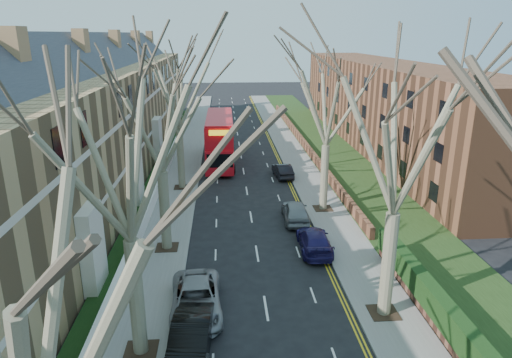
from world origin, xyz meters
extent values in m
cube|color=slate|center=(-6.00, 39.00, 0.06)|extent=(3.00, 102.00, 0.12)
cube|color=slate|center=(6.00, 39.00, 0.06)|extent=(3.00, 102.00, 0.12)
cube|color=#9B784F|center=(-13.80, 31.00, 5.00)|extent=(9.00, 78.00, 10.00)
cube|color=#2F3039|center=(-13.80, 31.00, 11.00)|extent=(4.67, 78.00, 4.67)
cube|color=silver|center=(-9.35, 31.00, 3.50)|extent=(0.12, 78.00, 0.35)
cube|color=silver|center=(-9.35, 31.00, 7.00)|extent=(0.12, 78.00, 0.35)
cube|color=brown|center=(17.50, 43.00, 5.00)|extent=(8.00, 54.00, 10.00)
cube|color=brown|center=(7.70, 43.00, 0.57)|extent=(0.35, 54.00, 0.90)
cube|color=white|center=(-7.65, 31.00, 0.62)|extent=(0.30, 78.00, 1.00)
cube|color=#1D3111|center=(10.50, 39.00, 0.15)|extent=(6.00, 102.00, 0.06)
cylinder|color=#6F684F|center=(-5.70, 6.00, 2.75)|extent=(0.64, 0.64, 5.25)
cube|color=#2D2116|center=(-5.70, 6.00, 0.14)|extent=(1.40, 1.40, 0.05)
cylinder|color=#6F684F|center=(-5.70, 16.00, 2.66)|extent=(0.64, 0.64, 5.07)
cube|color=#2D2116|center=(-5.70, 16.00, 0.14)|extent=(1.40, 1.40, 0.05)
cylinder|color=#6F684F|center=(-5.70, 28.00, 2.75)|extent=(0.60, 0.60, 5.25)
cube|color=#2D2116|center=(-5.70, 28.00, 0.14)|extent=(1.40, 1.40, 0.05)
cylinder|color=#6F684F|center=(5.70, 8.00, 2.75)|extent=(0.64, 0.64, 5.25)
cube|color=#2D2116|center=(5.70, 8.00, 0.14)|extent=(1.40, 1.40, 0.05)
cylinder|color=#6F684F|center=(5.70, 22.00, 2.66)|extent=(0.60, 0.60, 5.07)
cube|color=#2D2116|center=(5.70, 22.00, 0.14)|extent=(1.40, 1.40, 0.05)
cube|color=red|center=(-2.32, 36.24, 1.54)|extent=(2.78, 11.95, 2.39)
cube|color=red|center=(-2.32, 36.24, 3.82)|extent=(2.78, 11.35, 2.17)
cube|color=black|center=(-2.32, 36.24, 2.03)|extent=(2.80, 10.99, 0.98)
cube|color=black|center=(-2.32, 36.24, 3.93)|extent=(2.80, 10.76, 0.98)
imported|color=black|center=(-3.54, 5.75, 0.78)|extent=(1.99, 4.82, 1.55)
imported|color=gray|center=(-3.46, 8.88, 0.74)|extent=(2.71, 5.43, 1.48)
imported|color=#1D1750|center=(3.66, 15.16, 0.68)|extent=(2.07, 4.76, 1.36)
imported|color=gray|center=(3.21, 20.01, 0.76)|extent=(1.93, 4.50, 1.52)
imported|color=black|center=(3.66, 30.79, 0.66)|extent=(1.77, 4.11, 1.32)
camera|label=1|loc=(-1.95, -10.79, 13.19)|focal=32.00mm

